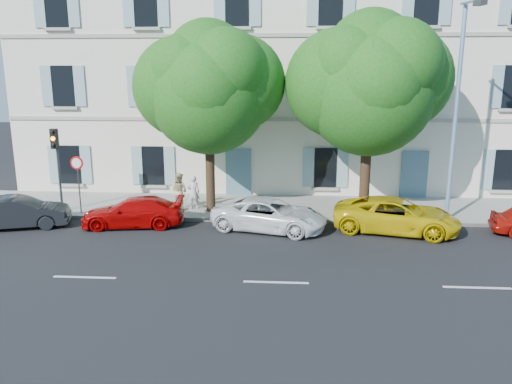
# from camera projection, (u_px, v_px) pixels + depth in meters

# --- Properties ---
(ground) EXTENTS (90.00, 90.00, 0.00)m
(ground) POSITION_uv_depth(u_px,v_px,m) (279.00, 240.00, 19.13)
(ground) COLOR black
(sidewalk) EXTENTS (36.00, 4.50, 0.15)m
(sidewalk) POSITION_uv_depth(u_px,v_px,m) (281.00, 208.00, 23.43)
(sidewalk) COLOR #A09E96
(sidewalk) RESTS_ON ground
(kerb) EXTENTS (36.00, 0.16, 0.16)m
(kerb) POSITION_uv_depth(u_px,v_px,m) (280.00, 221.00, 21.32)
(kerb) COLOR #9E998E
(kerb) RESTS_ON ground
(building) EXTENTS (28.00, 7.00, 12.00)m
(building) POSITION_uv_depth(u_px,v_px,m) (284.00, 77.00, 27.63)
(building) COLOR silver
(building) RESTS_ON ground
(car_dark_sedan) EXTENTS (4.20, 2.49, 1.31)m
(car_dark_sedan) POSITION_uv_depth(u_px,v_px,m) (19.00, 212.00, 20.49)
(car_dark_sedan) COLOR black
(car_dark_sedan) RESTS_ON ground
(car_red_coupe) EXTENTS (4.36, 2.18, 1.22)m
(car_red_coupe) POSITION_uv_depth(u_px,v_px,m) (133.00, 212.00, 20.72)
(car_red_coupe) COLOR #A80404
(car_red_coupe) RESTS_ON ground
(car_white_coupe) EXTENTS (5.01, 3.21, 1.29)m
(car_white_coupe) POSITION_uv_depth(u_px,v_px,m) (270.00, 215.00, 20.23)
(car_white_coupe) COLOR white
(car_white_coupe) RESTS_ON ground
(car_yellow_supercar) EXTENTS (5.32, 3.34, 1.37)m
(car_yellow_supercar) POSITION_uv_depth(u_px,v_px,m) (396.00, 215.00, 19.96)
(car_yellow_supercar) COLOR #D7B809
(car_yellow_supercar) RESTS_ON ground
(tree_left) EXTENTS (5.21, 5.21, 8.08)m
(tree_left) POSITION_uv_depth(u_px,v_px,m) (209.00, 94.00, 21.44)
(tree_left) COLOR #3A2819
(tree_left) RESTS_ON sidewalk
(tree_right) EXTENTS (5.41, 5.41, 8.34)m
(tree_right) POSITION_uv_depth(u_px,v_px,m) (369.00, 91.00, 20.65)
(tree_right) COLOR #3A2819
(tree_right) RESTS_ON sidewalk
(traffic_light) EXTENTS (0.31, 0.42, 3.74)m
(traffic_light) POSITION_uv_depth(u_px,v_px,m) (56.00, 152.00, 21.88)
(traffic_light) COLOR #383A3D
(traffic_light) RESTS_ON sidewalk
(road_sign) EXTENTS (0.59, 0.10, 2.55)m
(road_sign) POSITION_uv_depth(u_px,v_px,m) (78.00, 172.00, 21.90)
(road_sign) COLOR #383A3D
(road_sign) RESTS_ON sidewalk
(street_lamp) EXTENTS (0.47, 1.88, 8.75)m
(street_lamp) POSITION_uv_depth(u_px,v_px,m) (458.00, 102.00, 19.92)
(street_lamp) COLOR #7293BF
(street_lamp) RESTS_ON sidewalk
(pedestrian_a) EXTENTS (0.63, 0.46, 1.57)m
(pedestrian_a) POSITION_uv_depth(u_px,v_px,m) (193.00, 192.00, 22.71)
(pedestrian_a) COLOR silver
(pedestrian_a) RESTS_ON sidewalk
(pedestrian_b) EXTENTS (1.02, 0.93, 1.70)m
(pedestrian_b) POSITION_uv_depth(u_px,v_px,m) (179.00, 191.00, 22.71)
(pedestrian_b) COLOR #CBB682
(pedestrian_b) RESTS_ON sidewalk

